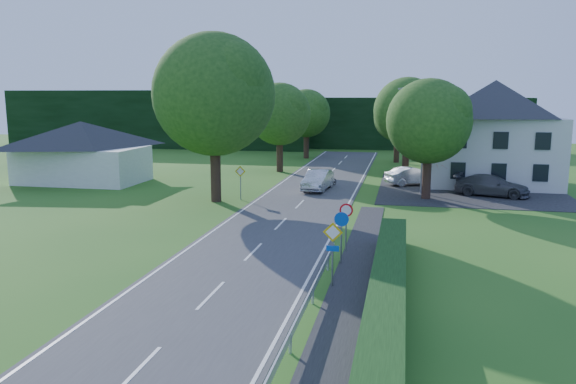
% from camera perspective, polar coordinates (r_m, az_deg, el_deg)
% --- Properties ---
extents(ground, '(160.00, 160.00, 0.00)m').
position_cam_1_polar(ground, '(16.49, -15.14, -17.32)').
color(ground, '#225618').
rests_on(ground, ground).
extents(road, '(7.00, 80.00, 0.04)m').
position_cam_1_polar(road, '(34.51, -0.02, -2.53)').
color(road, '#3C3C3F').
rests_on(road, ground).
extents(footpath, '(1.50, 44.00, 0.04)m').
position_cam_1_polar(footpath, '(16.84, 4.06, -16.30)').
color(footpath, black).
rests_on(footpath, ground).
extents(parking_pad, '(14.00, 16.00, 0.04)m').
position_cam_1_polar(parking_pad, '(46.85, 17.90, 0.29)').
color(parking_pad, black).
rests_on(parking_pad, ground).
extents(line_edge_left, '(0.12, 80.00, 0.01)m').
position_cam_1_polar(line_edge_left, '(35.30, -5.19, -2.25)').
color(line_edge_left, white).
rests_on(line_edge_left, road).
extents(line_edge_right, '(0.12, 80.00, 0.01)m').
position_cam_1_polar(line_edge_right, '(34.00, 5.36, -2.72)').
color(line_edge_right, white).
rests_on(line_edge_right, road).
extents(line_centre, '(0.12, 80.00, 0.01)m').
position_cam_1_polar(line_centre, '(34.50, -0.02, -2.49)').
color(line_centre, white).
rests_on(line_centre, road).
extents(hedge_right, '(1.20, 30.00, 1.30)m').
position_cam_1_polar(hedge_right, '(14.66, 9.28, -17.86)').
color(hedge_right, black).
rests_on(hedge_right, ground).
extents(tree_main, '(9.40, 9.40, 11.64)m').
position_cam_1_polar(tree_main, '(39.21, -7.48, 7.44)').
color(tree_main, '#1D4715').
rests_on(tree_main, ground).
extents(tree_left_far, '(7.00, 7.00, 8.58)m').
position_cam_1_polar(tree_left_far, '(54.40, -0.85, 6.57)').
color(tree_left_far, '#1D4715').
rests_on(tree_left_far, ground).
extents(tree_right_far, '(7.40, 7.40, 9.09)m').
position_cam_1_polar(tree_right_far, '(55.06, 11.98, 6.66)').
color(tree_right_far, '#1D4715').
rests_on(tree_right_far, ground).
extents(tree_left_back, '(6.60, 6.60, 8.07)m').
position_cam_1_polar(tree_left_back, '(66.07, 1.87, 6.93)').
color(tree_left_back, '#1D4715').
rests_on(tree_left_back, ground).
extents(tree_right_back, '(6.20, 6.20, 7.56)m').
position_cam_1_polar(tree_right_back, '(63.10, 11.04, 6.38)').
color(tree_right_back, '#1D4715').
rests_on(tree_right_back, ground).
extents(tree_right_mid, '(7.00, 7.00, 8.58)m').
position_cam_1_polar(tree_right_mid, '(41.13, 14.06, 5.20)').
color(tree_right_mid, '#1D4715').
rests_on(tree_right_mid, ground).
extents(treeline_left, '(44.00, 6.00, 8.00)m').
position_cam_1_polar(treeline_left, '(82.79, -13.24, 7.25)').
color(treeline_left, black).
rests_on(treeline_left, ground).
extents(treeline_right, '(30.00, 5.00, 7.00)m').
position_cam_1_polar(treeline_right, '(79.09, 12.69, 6.80)').
color(treeline_right, black).
rests_on(treeline_right, ground).
extents(bungalow_left, '(11.00, 6.50, 5.20)m').
position_cam_1_polar(bungalow_left, '(50.94, -20.19, 3.96)').
color(bungalow_left, silver).
rests_on(bungalow_left, ground).
extents(house_white, '(10.60, 8.40, 8.60)m').
position_cam_1_polar(house_white, '(49.58, 20.12, 5.78)').
color(house_white, silver).
rests_on(house_white, ground).
extents(streetlight, '(2.03, 0.18, 8.00)m').
position_cam_1_polar(streetlight, '(43.10, 13.39, 5.66)').
color(streetlight, gray).
rests_on(streetlight, ground).
extents(sign_priority_right, '(0.78, 0.09, 2.59)m').
position_cam_1_polar(sign_priority_right, '(21.87, 4.56, -5.11)').
color(sign_priority_right, gray).
rests_on(sign_priority_right, ground).
extents(sign_roundabout, '(0.64, 0.08, 2.37)m').
position_cam_1_polar(sign_roundabout, '(24.79, 5.45, -3.62)').
color(sign_roundabout, gray).
rests_on(sign_roundabout, ground).
extents(sign_speed_limit, '(0.64, 0.11, 2.37)m').
position_cam_1_polar(sign_speed_limit, '(26.70, 5.93, -2.44)').
color(sign_speed_limit, gray).
rests_on(sign_speed_limit, ground).
extents(sign_priority_left, '(0.78, 0.09, 2.44)m').
position_cam_1_polar(sign_priority_left, '(40.05, -4.86, 1.64)').
color(sign_priority_left, gray).
rests_on(sign_priority_left, ground).
extents(moving_car, '(2.02, 4.84, 1.56)m').
position_cam_1_polar(moving_car, '(44.00, 3.04, 1.22)').
color(moving_car, silver).
rests_on(moving_car, road).
extents(motorcycle, '(1.08, 1.76, 0.87)m').
position_cam_1_polar(motorcycle, '(45.88, 4.47, 1.13)').
color(motorcycle, black).
rests_on(motorcycle, road).
extents(parked_car_silver_a, '(4.68, 3.52, 1.48)m').
position_cam_1_polar(parked_car_silver_a, '(47.55, 12.54, 1.60)').
color(parked_car_silver_a, silver).
rests_on(parked_car_silver_a, parking_pad).
extents(parked_car_grey, '(5.69, 3.53, 1.54)m').
position_cam_1_polar(parked_car_grey, '(44.08, 19.99, 0.64)').
color(parked_car_grey, '#4D4D52').
rests_on(parked_car_grey, parking_pad).
extents(parked_car_silver_b, '(5.89, 4.05, 1.50)m').
position_cam_1_polar(parked_car_silver_b, '(47.54, 21.60, 1.15)').
color(parked_car_silver_b, '#98989F').
rests_on(parked_car_silver_b, parking_pad).
extents(parasol, '(3.09, 3.11, 2.16)m').
position_cam_1_polar(parasol, '(45.89, 14.67, 1.65)').
color(parasol, red).
rests_on(parasol, parking_pad).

